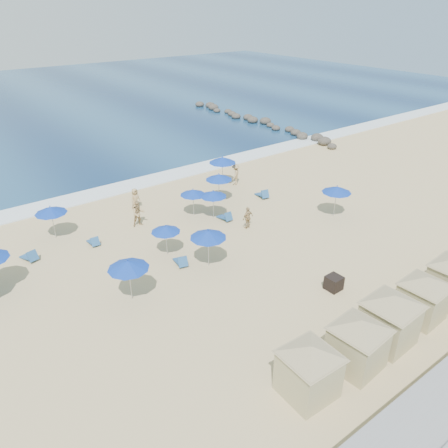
{
  "coord_description": "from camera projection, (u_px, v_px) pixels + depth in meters",
  "views": [
    {
      "loc": [
        -13.05,
        -17.13,
        14.25
      ],
      "look_at": [
        2.14,
        3.0,
        1.24
      ],
      "focal_mm": 35.0,
      "sensor_mm": 36.0,
      "label": 1
    }
  ],
  "objects": [
    {
      "name": "trash_bin",
      "position": [
        334.0,
        283.0,
        23.94
      ],
      "size": [
        0.82,
        0.82,
        0.81
      ],
      "primitive_type": "cube",
      "rotation": [
        0.0,
        0.0,
        0.02
      ],
      "color": "black",
      "rests_on": "ground"
    },
    {
      "name": "cabana_1",
      "position": [
        359.0,
        338.0,
        18.38
      ],
      "size": [
        4.34,
        4.34,
        2.73
      ],
      "color": "tan",
      "rests_on": "ground"
    },
    {
      "name": "umbrella_8",
      "position": [
        222.0,
        160.0,
        36.6
      ],
      "size": [
        2.3,
        2.3,
        2.61
      ],
      "color": "#A5A8AD",
      "rests_on": "ground"
    },
    {
      "name": "beachgoer_2",
      "position": [
        236.0,
        174.0,
        37.34
      ],
      "size": [
        1.35,
        1.24,
        1.82
      ],
      "primitive_type": "imported",
      "rotation": [
        0.0,
        0.0,
        3.76
      ],
      "color": "tan",
      "rests_on": "ground"
    },
    {
      "name": "cabana_3",
      "position": [
        424.0,
        292.0,
        21.29
      ],
      "size": [
        4.24,
        4.24,
        2.66
      ],
      "color": "tan",
      "rests_on": "ground"
    },
    {
      "name": "beachgoer_1",
      "position": [
        248.0,
        218.0,
        30.2
      ],
      "size": [
        0.97,
        0.48,
        1.6
      ],
      "primitive_type": "imported",
      "rotation": [
        0.0,
        0.0,
        3.24
      ],
      "color": "tan",
      "rests_on": "ground"
    },
    {
      "name": "umbrella_4",
      "position": [
        166.0,
        229.0,
        26.61
      ],
      "size": [
        1.81,
        1.81,
        2.06
      ],
      "color": "#A5A8AD",
      "rests_on": "ground"
    },
    {
      "name": "umbrella_6",
      "position": [
        193.0,
        192.0,
        31.45
      ],
      "size": [
        1.9,
        1.9,
        2.16
      ],
      "color": "#A5A8AD",
      "rests_on": "ground"
    },
    {
      "name": "beach_chair_5",
      "position": [
        263.0,
        194.0,
        35.14
      ],
      "size": [
        0.86,
        1.48,
        0.77
      ],
      "color": "#255388",
      "rests_on": "ground"
    },
    {
      "name": "beach_chair_2",
      "position": [
        94.0,
        242.0,
        28.37
      ],
      "size": [
        0.58,
        1.23,
        0.67
      ],
      "color": "#255388",
      "rests_on": "ground"
    },
    {
      "name": "surf_line",
      "position": [
        114.0,
        189.0,
        36.65
      ],
      "size": [
        160.0,
        2.5,
        0.08
      ],
      "primitive_type": "cube",
      "color": "white",
      "rests_on": "ground"
    },
    {
      "name": "ocean",
      "position": [
        2.0,
        107.0,
        64.68
      ],
      "size": [
        160.0,
        80.0,
        0.06
      ],
      "primitive_type": "cube",
      "color": "navy",
      "rests_on": "ground"
    },
    {
      "name": "beach_chair_4",
      "position": [
        226.0,
        217.0,
        31.54
      ],
      "size": [
        0.6,
        1.32,
        0.72
      ],
      "color": "#255388",
      "rests_on": "ground"
    },
    {
      "name": "beach_chair_3",
      "position": [
        181.0,
        261.0,
        26.2
      ],
      "size": [
        0.85,
        1.4,
        0.72
      ],
      "color": "#255388",
      "rests_on": "ground"
    },
    {
      "name": "umbrella_7",
      "position": [
        213.0,
        194.0,
        31.11
      ],
      "size": [
        1.94,
        1.94,
        2.21
      ],
      "color": "#A5A8AD",
      "rests_on": "ground"
    },
    {
      "name": "cabana_0",
      "position": [
        310.0,
        364.0,
        17.07
      ],
      "size": [
        4.3,
        4.3,
        2.7
      ],
      "color": "tan",
      "rests_on": "ground"
    },
    {
      "name": "umbrella_9",
      "position": [
        219.0,
        177.0,
        33.69
      ],
      "size": [
        2.07,
        2.07,
        2.36
      ],
      "color": "#A5A8AD",
      "rests_on": "ground"
    },
    {
      "name": "umbrella_5",
      "position": [
        208.0,
        234.0,
        25.29
      ],
      "size": [
        2.17,
        2.17,
        2.47
      ],
      "color": "#A5A8AD",
      "rests_on": "ground"
    },
    {
      "name": "ground",
      "position": [
        226.0,
        271.0,
        25.67
      ],
      "size": [
        160.0,
        160.0,
        0.0
      ],
      "primitive_type": "plane",
      "color": "tan",
      "rests_on": "ground"
    },
    {
      "name": "rock_jetty",
      "position": [
        257.0,
        121.0,
        56.03
      ],
      "size": [
        2.56,
        26.66,
        0.96
      ],
      "color": "#312D29",
      "rests_on": "ground"
    },
    {
      "name": "beachgoer_0",
      "position": [
        138.0,
        213.0,
        30.47
      ],
      "size": [
        0.98,
        0.8,
        1.88
      ],
      "primitive_type": "imported",
      "rotation": [
        0.0,
        0.0,
        6.18
      ],
      "color": "tan",
      "rests_on": "ground"
    },
    {
      "name": "umbrella_3",
      "position": [
        51.0,
        210.0,
        28.39
      ],
      "size": [
        2.08,
        2.08,
        2.36
      ],
      "color": "#A5A8AD",
      "rests_on": "ground"
    },
    {
      "name": "cabana_2",
      "position": [
        391.0,
        313.0,
        19.69
      ],
      "size": [
        4.58,
        4.58,
        2.88
      ],
      "color": "tan",
      "rests_on": "ground"
    },
    {
      "name": "beach_chair_1",
      "position": [
        30.0,
        256.0,
        26.68
      ],
      "size": [
        0.95,
        1.47,
        0.75
      ],
      "color": "#255388",
      "rests_on": "ground"
    },
    {
      "name": "beachgoer_3",
      "position": [
        135.0,
        199.0,
        33.0
      ],
      "size": [
        0.91,
        0.71,
        1.65
      ],
      "primitive_type": "imported",
      "rotation": [
        0.0,
        0.0,
        0.26
      ],
      "color": "tan",
      "rests_on": "ground"
    },
    {
      "name": "umbrella_10",
      "position": [
        337.0,
        189.0,
        31.32
      ],
      "size": [
        2.13,
        2.13,
        2.42
      ],
      "color": "#A5A8AD",
      "rests_on": "ground"
    },
    {
      "name": "umbrella_2",
      "position": [
        128.0,
        265.0,
        22.35
      ],
      "size": [
        2.18,
        2.18,
        2.48
      ],
      "color": "#A5A8AD",
      "rests_on": "ground"
    }
  ]
}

